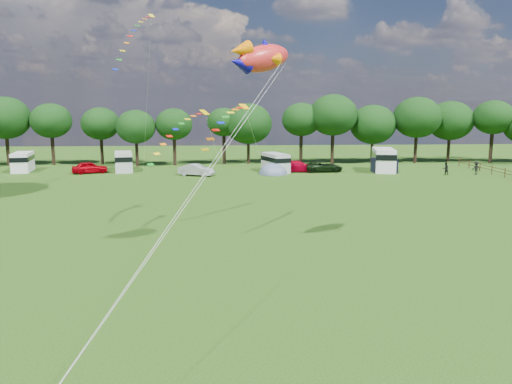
{
  "coord_description": "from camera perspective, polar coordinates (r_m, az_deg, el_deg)",
  "views": [
    {
      "loc": [
        -1.6,
        -18.76,
        8.68
      ],
      "look_at": [
        0.0,
        8.0,
        4.0
      ],
      "focal_mm": 35.0,
      "sensor_mm": 36.0,
      "label": 1
    }
  ],
  "objects": [
    {
      "name": "ground_plane",
      "position": [
        20.73,
        1.37,
        -14.85
      ],
      "size": [
        180.0,
        180.0,
        0.0
      ],
      "primitive_type": "plane",
      "color": "black",
      "rests_on": "ground"
    },
    {
      "name": "tree_line",
      "position": [
        74.11,
        1.94,
        8.1
      ],
      "size": [
        102.98,
        10.98,
        10.27
      ],
      "color": "black",
      "rests_on": "ground"
    },
    {
      "name": "car_a",
      "position": [
        67.63,
        -18.47,
        2.67
      ],
      "size": [
        4.86,
        3.27,
        1.51
      ],
      "primitive_type": "imported",
      "rotation": [
        0.0,
        0.0,
        1.94
      ],
      "color": "#AE000A",
      "rests_on": "ground"
    },
    {
      "name": "car_b",
      "position": [
        62.38,
        -6.85,
        2.51
      ],
      "size": [
        4.41,
        2.9,
        1.46
      ],
      "primitive_type": "imported",
      "rotation": [
        0.0,
        0.0,
        1.21
      ],
      "color": "#A0A2A9",
      "rests_on": "ground"
    },
    {
      "name": "car_c",
      "position": [
        65.83,
        4.85,
        2.94
      ],
      "size": [
        5.0,
        2.35,
        1.47
      ],
      "primitive_type": "imported",
      "rotation": [
        0.0,
        0.0,
        1.51
      ],
      "color": "#BC001F",
      "rests_on": "ground"
    },
    {
      "name": "car_d",
      "position": [
        66.23,
        7.72,
        2.9
      ],
      "size": [
        5.26,
        2.65,
        1.4
      ],
      "primitive_type": "imported",
      "rotation": [
        0.0,
        0.0,
        1.64
      ],
      "color": "black",
      "rests_on": "ground"
    },
    {
      "name": "campervan_a",
      "position": [
        72.99,
        -25.11,
        3.2
      ],
      "size": [
        3.08,
        5.41,
        2.5
      ],
      "rotation": [
        0.0,
        0.0,
        1.76
      ],
      "color": "white",
      "rests_on": "ground"
    },
    {
      "name": "campervan_b",
      "position": [
        68.6,
        -14.9,
        3.45
      ],
      "size": [
        3.24,
        5.53,
        2.54
      ],
      "rotation": [
        0.0,
        0.0,
        1.78
      ],
      "color": "silver",
      "rests_on": "ground"
    },
    {
      "name": "campervan_c",
      "position": [
        65.68,
        2.24,
        3.46
      ],
      "size": [
        3.61,
        5.38,
        2.43
      ],
      "rotation": [
        0.0,
        0.0,
        1.9
      ],
      "color": "#B5B5B8",
      "rests_on": "ground"
    },
    {
      "name": "campervan_d",
      "position": [
        68.44,
        14.37,
        3.66
      ],
      "size": [
        3.69,
        6.47,
        2.98
      ],
      "rotation": [
        0.0,
        0.0,
        1.38
      ],
      "color": "white",
      "rests_on": "ground"
    },
    {
      "name": "tent_orange",
      "position": [
        64.62,
        -6.93,
        2.13
      ],
      "size": [
        2.66,
        2.91,
        2.08
      ],
      "color": "red",
      "rests_on": "ground"
    },
    {
      "name": "tent_greyblue",
      "position": [
        63.65,
        1.97,
        2.08
      ],
      "size": [
        3.75,
        4.11,
        2.79
      ],
      "color": "slate",
      "rests_on": "ground"
    },
    {
      "name": "awning_navy",
      "position": [
        67.25,
        14.44,
        2.96
      ],
      "size": [
        2.93,
        2.38,
        1.83
      ],
      "primitive_type": "cube",
      "rotation": [
        0.0,
        0.0,
        -0.0
      ],
      "color": "black",
      "rests_on": "ground"
    },
    {
      "name": "fish_kite",
      "position": [
        27.96,
        0.37,
        15.08
      ],
      "size": [
        4.0,
        3.19,
        2.2
      ],
      "rotation": [
        0.0,
        -0.21,
        0.59
      ],
      "color": "red",
      "rests_on": "ground"
    },
    {
      "name": "streamer_kite_a",
      "position": [
        50.68,
        -13.48,
        17.38
      ],
      "size": [
        3.32,
        5.54,
        5.75
      ],
      "rotation": [
        0.0,
        0.0,
        0.68
      ],
      "color": "yellow",
      "rests_on": "ground"
    },
    {
      "name": "streamer_kite_b",
      "position": [
        37.37,
        -8.32,
        7.29
      ],
      "size": [
        4.3,
        4.78,
        3.83
      ],
      "rotation": [
        0.0,
        0.0,
        0.99
      ],
      "color": "#F4CC00",
      "rests_on": "ground"
    },
    {
      "name": "streamer_kite_c",
      "position": [
        32.72,
        -3.07,
        8.4
      ],
      "size": [
        3.19,
        4.96,
        2.81
      ],
      "rotation": [
        0.0,
        0.0,
        0.69
      ],
      "color": "#FFB403",
      "rests_on": "ground"
    },
    {
      "name": "walker_a",
      "position": [
        66.87,
        20.84,
        2.51
      ],
      "size": [
        0.84,
        0.56,
        1.65
      ],
      "primitive_type": "imported",
      "rotation": [
        0.0,
        0.0,
        3.22
      ],
      "color": "black",
      "rests_on": "ground"
    },
    {
      "name": "walker_b",
      "position": [
        68.87,
        23.85,
        2.51
      ],
      "size": [
        1.09,
        0.55,
        1.64
      ],
      "primitive_type": "imported",
      "rotation": [
        0.0,
        0.0,
        3.19
      ],
      "color": "black",
      "rests_on": "ground"
    }
  ]
}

